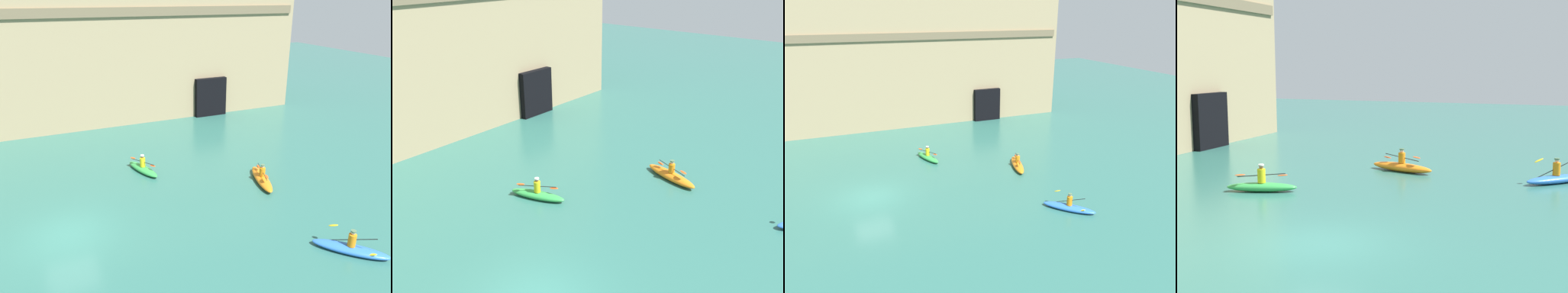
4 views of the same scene
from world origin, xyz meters
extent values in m
plane|color=#2D665B|center=(0.00, 0.00, 0.00)|extent=(120.00, 120.00, 0.00)
cube|color=#9E8966|center=(0.88, 18.73, 7.66)|extent=(44.91, 7.63, 15.32)
cube|color=brown|center=(0.88, 14.87, 9.33)|extent=(44.01, 0.24, 0.71)
cube|color=black|center=(14.63, 14.77, 1.76)|extent=(3.00, 0.70, 3.52)
ellipsoid|color=green|center=(5.25, 5.25, 0.19)|extent=(1.56, 3.06, 0.38)
cylinder|color=gold|center=(5.25, 5.25, 0.68)|extent=(0.34, 0.34, 0.59)
sphere|color=brown|center=(5.25, 5.25, 1.07)|extent=(0.19, 0.19, 0.19)
cylinder|color=silver|center=(5.25, 5.25, 1.14)|extent=(0.24, 0.24, 0.06)
cylinder|color=black|center=(5.25, 5.25, 0.71)|extent=(0.99, 1.78, 0.11)
ellipsoid|color=#D84C19|center=(5.67, 4.48, 0.68)|extent=(0.37, 0.47, 0.07)
ellipsoid|color=#D84C19|center=(4.83, 6.03, 0.74)|extent=(0.37, 0.47, 0.07)
ellipsoid|color=orange|center=(11.42, 0.96, 0.22)|extent=(1.65, 3.51, 0.44)
cylinder|color=orange|center=(11.42, 0.96, 0.70)|extent=(0.35, 0.35, 0.52)
sphere|color=beige|center=(11.42, 0.96, 1.06)|extent=(0.20, 0.20, 0.20)
cylinder|color=#4C6B4C|center=(11.42, 0.96, 1.14)|extent=(0.25, 0.25, 0.06)
cylinder|color=black|center=(11.42, 0.96, 0.72)|extent=(0.63, 1.92, 0.23)
ellipsoid|color=#D84C19|center=(11.68, 1.79, 0.64)|extent=(0.30, 0.48, 0.09)
ellipsoid|color=#D84C19|center=(11.16, 0.12, 0.81)|extent=(0.30, 0.48, 0.09)
ellipsoid|color=blue|center=(11.23, -6.40, 0.18)|extent=(2.78, 2.89, 0.37)
cylinder|color=orange|center=(11.23, -6.40, 0.66)|extent=(0.34, 0.34, 0.58)
sphere|color=beige|center=(11.23, -6.40, 1.04)|extent=(0.19, 0.19, 0.19)
cylinder|color=#4C6B4C|center=(11.23, -6.40, 1.12)|extent=(0.24, 0.24, 0.06)
cylinder|color=black|center=(11.23, -6.40, 0.69)|extent=(0.99, 1.74, 0.90)
ellipsoid|color=yellow|center=(11.65, -7.16, 0.30)|extent=(0.36, 0.46, 0.22)
ellipsoid|color=yellow|center=(10.81, -5.64, 1.07)|extent=(0.36, 0.46, 0.22)
camera|label=1|loc=(-0.59, -16.31, 10.57)|focal=35.00mm
camera|label=2|loc=(-8.28, -9.00, 11.36)|focal=40.00mm
camera|label=3|loc=(-1.82, -23.81, 11.82)|focal=35.00mm
camera|label=4|loc=(-14.24, -6.84, 5.36)|focal=50.00mm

